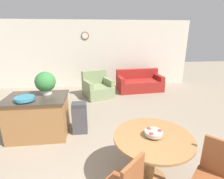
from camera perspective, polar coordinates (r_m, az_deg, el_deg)
The scene contains 10 objects.
wall_back at distance 7.48m, azimuth -5.58°, elevation 11.43°, with size 8.00×0.09×2.70m.
dining_table at distance 2.75m, azimuth 13.07°, elevation -17.71°, with size 1.15×1.15×0.77m.
dining_chair_near_right at distance 2.68m, azimuth 30.48°, elevation -22.87°, with size 0.59×0.59×0.95m.
fruit_bowl at distance 2.62m, azimuth 13.40°, elevation -13.56°, with size 0.26×0.26×0.11m.
kitchen_island at distance 4.17m, azimuth -22.87°, elevation -8.02°, with size 1.26×0.89×0.90m.
teal_bowl at distance 3.84m, azimuth -26.63°, elevation -2.65°, with size 0.38×0.38×0.09m.
potted_plant at distance 4.05m, azimuth -20.93°, elevation 2.19°, with size 0.44×0.44×0.50m.
trash_bin at distance 4.05m, azimuth -10.49°, elevation -9.12°, with size 0.33×0.25×0.72m.
couch at distance 7.04m, azimuth 8.89°, elevation 2.01°, with size 1.80×1.02×0.80m.
armchair at distance 6.29m, azimuth -4.76°, elevation 0.43°, with size 1.17×1.15×0.90m.
Camera 1 is at (-0.14, -1.30, 2.17)m, focal length 28.00 mm.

